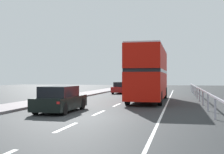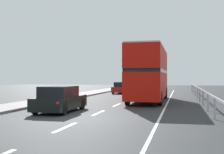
% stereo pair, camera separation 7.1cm
% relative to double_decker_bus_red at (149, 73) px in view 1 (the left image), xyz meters
% --- Properties ---
extents(ground_plane, '(74.73, 120.00, 0.10)m').
position_rel_double_decker_bus_red_xyz_m(ground_plane, '(-1.85, -10.03, -2.33)').
color(ground_plane, '#292B2D').
extents(lane_paint_markings, '(3.49, 46.00, 0.01)m').
position_rel_double_decker_bus_red_xyz_m(lane_paint_markings, '(0.14, -1.12, -2.27)').
color(lane_paint_markings, silver).
rests_on(lane_paint_markings, ground).
extents(bridge_side_railing, '(0.10, 42.00, 1.05)m').
position_rel_double_decker_bus_red_xyz_m(bridge_side_railing, '(3.96, -1.03, -1.42)').
color(bridge_side_railing, '#B7B1C1').
rests_on(bridge_side_railing, ground).
extents(double_decker_bus_red, '(2.55, 10.22, 4.25)m').
position_rel_double_decker_bus_red_xyz_m(double_decker_bus_red, '(0.00, 0.00, 0.00)').
color(double_decker_bus_red, red).
rests_on(double_decker_bus_red, ground).
extents(hatchback_car_near, '(1.78, 4.29, 1.43)m').
position_rel_double_decker_bus_red_xyz_m(hatchback_car_near, '(-4.09, -8.42, -1.60)').
color(hatchback_car_near, black).
rests_on(hatchback_car_near, ground).
extents(sedan_car_ahead, '(2.02, 4.54, 1.35)m').
position_rel_double_decker_bus_red_xyz_m(sedan_car_ahead, '(-4.25, 11.43, -1.62)').
color(sedan_car_ahead, maroon).
rests_on(sedan_car_ahead, ground).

